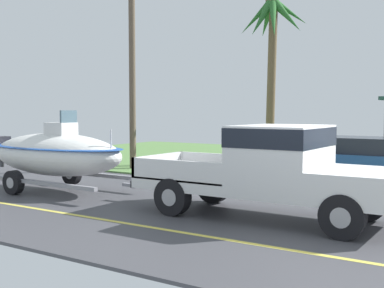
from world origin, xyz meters
name	(u,v)px	position (x,y,z in m)	size (l,w,h in m)	color
pickup_truck_towing	(279,168)	(-1.05, 0.17, 1.06)	(5.71, 2.00, 1.93)	silver
boat_on_trailer	(55,154)	(-7.68, 0.17, 1.03)	(5.91, 2.29, 2.23)	gray
parked_sedan_near	(374,160)	(-0.68, 6.77, 0.67)	(4.70, 1.90, 1.38)	#234C89
palm_tree_near_left	(272,36)	(-5.58, 9.94, 5.29)	(2.91, 2.88, 7.04)	brown
utility_pole	(132,51)	(-9.03, 5.12, 4.40)	(0.24, 1.80, 8.50)	brown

